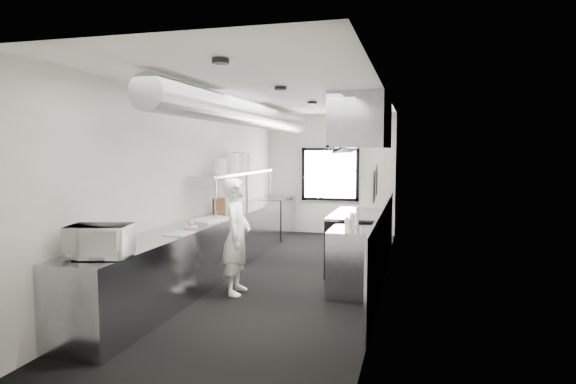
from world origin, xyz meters
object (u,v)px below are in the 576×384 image
Objects in this scene: range at (358,241)px; plate_stack_b at (231,163)px; squeeze_bottle_d at (352,220)px; deli_tub_a at (100,245)px; plate_stack_a at (220,166)px; line_cook at (236,236)px; microwave at (100,241)px; small_plate at (191,226)px; cutting_board at (212,219)px; prep_counter at (204,250)px; plate_stack_c at (239,162)px; squeeze_bottle_e at (356,219)px; far_work_table at (274,217)px; exhaust_hood at (363,124)px; pass_shelf at (237,174)px; squeeze_bottle_c at (352,222)px; bottle_station at (354,262)px; plate_stack_d at (246,162)px; knife_block at (219,205)px; squeeze_bottle_b at (347,224)px; squeeze_bottle_a at (350,226)px.

plate_stack_b is at bearing 178.66° from range.
range is at bearing 92.65° from squeeze_bottle_d.
plate_stack_a is at bearing 87.88° from deli_tub_a.
plate_stack_b is at bearing 16.34° from line_cook.
line_cook is at bearing 57.07° from microwave.
deli_tub_a is at bearing -92.12° from plate_stack_a.
cutting_board reaches higher than small_plate.
plate_stack_b is (-0.04, 1.25, 1.29)m from prep_counter.
range is at bearing -11.65° from plate_stack_c.
squeeze_bottle_e reaches higher than prep_counter.
deli_tub_a is at bearing 144.59° from line_cook.
far_work_table is 4.39m from squeeze_bottle_d.
exhaust_hood is 4.55m from microwave.
plate_stack_a is at bearing -91.61° from pass_shelf.
squeeze_bottle_c reaches higher than range.
prep_counter and bottle_station have the same top height.
plate_stack_d is 1.70× the size of squeeze_bottle_d.
microwave is 0.42m from deli_tub_a.
line_cook is 7.97× the size of squeeze_bottle_c.
exhaust_hood is 1.38× the size of range.
prep_counter is 1.85m from pass_shelf.
squeeze_bottle_c is at bearing 177.78° from bottle_station.
line_cook reaches higher than bottle_station.
far_work_table is 6.84× the size of small_plate.
cutting_board is at bearing -83.52° from plate_stack_b.
microwave is at bearing -130.68° from squeeze_bottle_d.
small_plate is 0.88× the size of squeeze_bottle_c.
pass_shelf is (-2.29, 0.30, -0.86)m from exhaust_hood.
plate_stack_c is (0.10, 0.73, 0.73)m from knife_block.
cutting_board is 2.20m from squeeze_bottle_c.
plate_stack_b is at bearing -87.81° from plate_stack_d.
small_plate is at bearing -90.79° from cutting_board.
cutting_board is at bearing 37.95° from line_cook.
line_cook is 1.71m from squeeze_bottle_e.
far_work_table is 2.21× the size of microwave.
exhaust_hood is 16.84× the size of deli_tub_a.
squeeze_bottle_c is at bearing -38.72° from plate_stack_c.
knife_block is 2.70m from squeeze_bottle_b.
plate_stack_d reaches higher than cutting_board.
exhaust_hood is 2.58m from plate_stack_d.
far_work_table is at bearing 131.94° from exhaust_hood.
squeeze_bottle_e reaches higher than cutting_board.
squeeze_bottle_e is at bearing -39.77° from plate_stack_d.
squeeze_bottle_a is (1.54, 0.07, 0.19)m from line_cook.
deli_tub_a reaches higher than range.
pass_shelf is 1.89× the size of line_cook.
plate_stack_c is (-0.79, 2.22, 0.96)m from line_cook.
squeeze_bottle_e is (2.20, 0.05, 0.08)m from cutting_board.
squeeze_bottle_d is at bearing -19.64° from plate_stack_a.
exhaust_hood is 4.05× the size of microwave.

